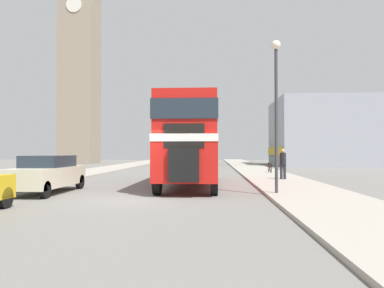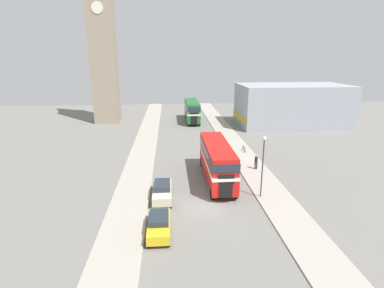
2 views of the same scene
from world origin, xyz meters
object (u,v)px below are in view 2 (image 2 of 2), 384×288
street_lamp (263,158)px  bicycle_on_pavement (244,149)px  bus_distant (192,109)px  double_decker_bus (217,159)px  car_parked_near (159,224)px  pedestrian_walking (256,161)px  car_parked_mid (162,191)px  church_tower (101,23)px

street_lamp → bicycle_on_pavement: bearing=82.5°
bus_distant → bicycle_on_pavement: bus_distant is taller
bicycle_on_pavement → street_lamp: bearing=-97.5°
double_decker_bus → car_parked_near: 11.43m
double_decker_bus → car_parked_near: (-5.88, -9.66, -1.68)m
bicycle_on_pavement → bus_distant: bearing=105.0°
bicycle_on_pavement → double_decker_bus: bearing=-119.3°
street_lamp → pedestrian_walking: bearing=77.6°
car_parked_mid → pedestrian_walking: (10.78, 6.54, 0.30)m
pedestrian_walking → church_tower: 40.69m
church_tower → double_decker_bus: bearing=-61.2°
car_parked_mid → pedestrian_walking: pedestrian_walking is taller
bus_distant → church_tower: 23.61m
bus_distant → car_parked_near: size_ratio=2.57×
bicycle_on_pavement → street_lamp: 14.51m
car_parked_mid → bicycle_on_pavement: size_ratio=2.53×
bicycle_on_pavement → church_tower: church_tower is taller
car_parked_near → car_parked_mid: 5.72m
car_parked_near → bicycle_on_pavement: size_ratio=2.35×
car_parked_near → street_lamp: size_ratio=0.71×
car_parked_mid → car_parked_near: bearing=-91.3°
car_parked_mid → street_lamp: (9.23, -0.54, 3.17)m
double_decker_bus → bus_distant: (-0.31, 30.51, 0.04)m
car_parked_mid → pedestrian_walking: 12.62m
car_parked_mid → church_tower: size_ratio=0.12×
bus_distant → church_tower: bearing=176.3°
pedestrian_walking → church_tower: size_ratio=0.05×
car_parked_near → street_lamp: (9.36, 5.19, 3.21)m
car_parked_mid → bus_distant: bearing=81.0°
bus_distant → pedestrian_walking: size_ratio=6.22×
church_tower → bus_distant: bearing=-3.7°
double_decker_bus → car_parked_mid: bearing=-145.5°
bicycle_on_pavement → car_parked_near: bearing=-120.3°
double_decker_bus → pedestrian_walking: bearing=27.3°
car_parked_near → pedestrian_walking: 16.42m
double_decker_bus → bicycle_on_pavement: (5.33, 9.49, -1.95)m
bus_distant → street_lamp: bearing=-83.8°
church_tower → bicycle_on_pavement: bearing=-44.3°
pedestrian_walking → bicycle_on_pavement: (0.29, 6.89, -0.60)m
car_parked_near → car_parked_mid: size_ratio=0.93×
double_decker_bus → car_parked_near: bearing=-121.3°
car_parked_mid → bicycle_on_pavement: car_parked_mid is taller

